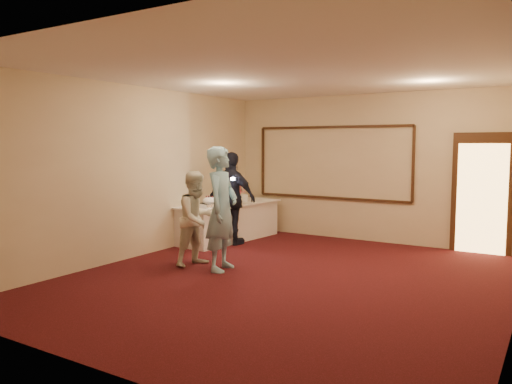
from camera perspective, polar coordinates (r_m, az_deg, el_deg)
floor at (r=7.47m, az=3.66°, el=-9.93°), size 7.00×7.00×0.00m
room_walls at (r=7.21m, az=3.76°, el=5.79°), size 6.04×7.04×3.02m
wall_molding at (r=10.69m, az=8.65°, el=3.34°), size 3.45×0.04×1.55m
doorway at (r=9.94m, az=24.43°, el=-0.24°), size 1.05×0.07×2.20m
buffet_table at (r=10.42m, az=-3.23°, el=-3.36°), size 1.22×2.58×0.77m
pavlova_tray at (r=9.73m, az=-5.14°, el=-1.19°), size 0.53×0.64×0.21m
cupcake_stand at (r=11.15m, az=-1.80°, el=-0.01°), size 0.29×0.29×0.43m
plate_stack_a at (r=10.43m, az=-2.81°, el=-0.84°), size 0.17×0.17×0.14m
plate_stack_b at (r=10.62m, az=-1.40°, el=-0.68°), size 0.19×0.19×0.16m
tart at (r=9.99m, az=-3.67°, el=-1.38°), size 0.27×0.27×0.06m
man at (r=7.84m, az=-3.93°, el=-1.94°), size 0.60×0.79×1.95m
woman at (r=8.22m, az=-6.75°, el=-3.01°), size 0.72×0.86×1.55m
guest at (r=9.88m, az=-2.77°, el=-0.73°), size 1.09×0.49×1.84m
camera_flash at (r=9.50m, az=-2.67°, el=1.52°), size 0.08×0.05×0.05m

